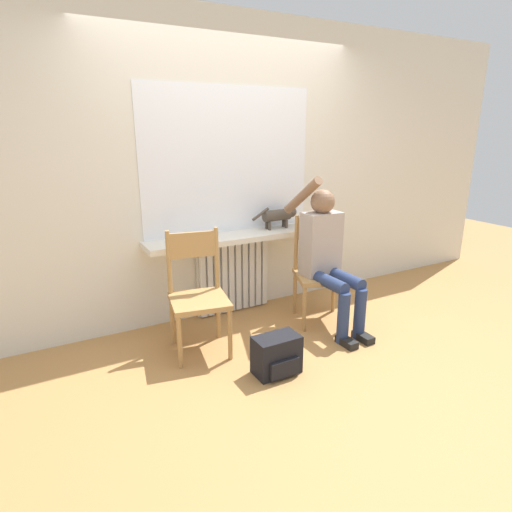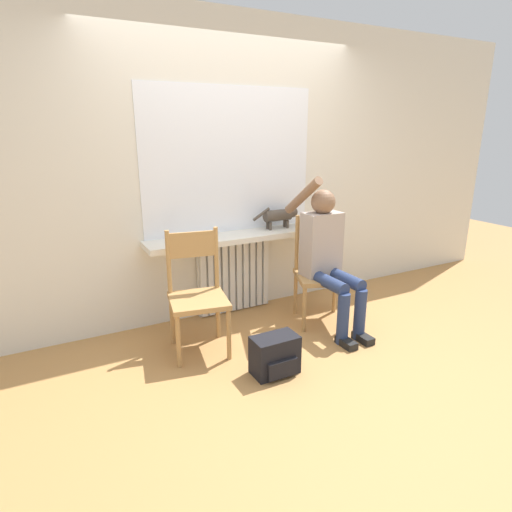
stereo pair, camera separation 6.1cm
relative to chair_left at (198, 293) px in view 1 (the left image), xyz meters
The scene contains 10 objects.
ground_plane 0.96m from the chair_left, 45.69° to the right, with size 12.00×12.00×0.00m, color #B27F47.
wall_with_window 1.22m from the chair_left, 47.51° to the left, with size 7.00×0.06×2.70m.
radiator 0.81m from the chair_left, 43.76° to the left, with size 0.73×0.08×0.75m.
windowsill 0.78m from the chair_left, 37.00° to the left, with size 1.72×0.33×0.05m.
window_glass 1.27m from the chair_left, 45.88° to the left, with size 1.65×0.01×1.29m.
chair_left is the anchor object (origin of this frame).
chair_right 1.19m from the chair_left, ahead, with size 0.57×0.57×0.97m.
person 1.20m from the chair_left, ahead, with size 0.36×1.00×1.35m.
cat 1.23m from the chair_left, 24.25° to the left, with size 0.49×0.11×0.21m.
backpack 0.79m from the chair_left, 59.61° to the right, with size 0.34×0.23×0.29m.
Camera 1 is at (-1.70, -2.37, 1.73)m, focal length 30.00 mm.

